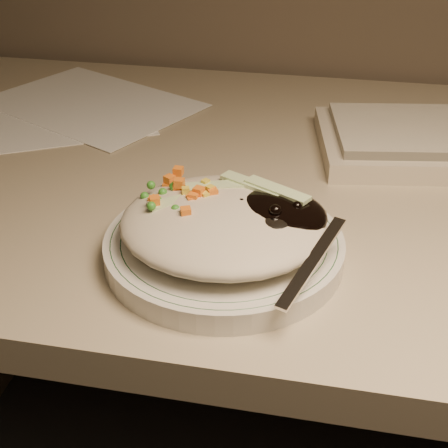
# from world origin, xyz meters

# --- Properties ---
(desk) EXTENTS (1.40, 0.70, 0.74)m
(desk) POSITION_xyz_m (0.00, 1.38, 0.54)
(desk) COLOR tan
(desk) RESTS_ON ground
(plate) EXTENTS (0.23, 0.23, 0.02)m
(plate) POSITION_xyz_m (-0.06, 1.18, 0.75)
(plate) COLOR silver
(plate) RESTS_ON desk
(plate_rim) EXTENTS (0.22, 0.22, 0.00)m
(plate_rim) POSITION_xyz_m (-0.06, 1.18, 0.76)
(plate_rim) COLOR #144723
(plate_rim) RESTS_ON plate
(meal) EXTENTS (0.21, 0.19, 0.05)m
(meal) POSITION_xyz_m (-0.06, 1.18, 0.78)
(meal) COLOR #B7AC94
(meal) RESTS_ON plate
(papers) EXTENTS (0.41, 0.39, 0.00)m
(papers) POSITION_xyz_m (-0.36, 1.50, 0.74)
(papers) COLOR white
(papers) RESTS_ON desk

